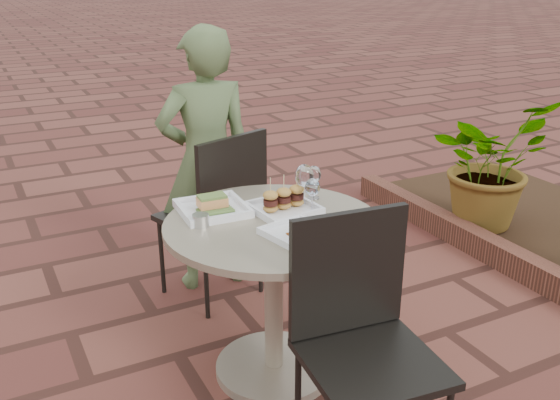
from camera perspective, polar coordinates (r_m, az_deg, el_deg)
name	(u,v)px	position (r m, az deg, el deg)	size (l,w,h in m)	color
ground	(300,380)	(2.86, 1.83, -16.11)	(60.00, 60.00, 0.00)	brown
cafe_table	(274,275)	(2.65, -0.58, -6.90)	(0.90, 0.90, 0.73)	gray
chair_far	(220,204)	(3.22, -5.48, -0.40)	(0.56, 0.56, 0.93)	black
chair_near	(360,324)	(2.22, 7.33, -11.17)	(0.48, 0.48, 0.93)	black
diner	(206,162)	(3.36, -6.75, 3.49)	(0.52, 0.34, 1.43)	#465830
plate_salmon	(213,207)	(2.65, -6.18, -0.67)	(0.29, 0.29, 0.08)	white
plate_sliders	(284,203)	(2.63, 0.35, -0.31)	(0.28, 0.28, 0.16)	white
plate_tuna	(297,232)	(2.41, 1.58, -2.96)	(0.27, 0.27, 0.03)	white
wine_glass_right	(312,188)	(2.60, 2.98, 1.07)	(0.06, 0.06, 0.15)	white
wine_glass_mid	(304,177)	(2.65, 2.24, 2.13)	(0.08, 0.08, 0.19)	white
wine_glass_far	(314,175)	(2.76, 3.11, 2.25)	(0.06, 0.06, 0.15)	white
steel_ramekin	(201,220)	(2.51, -7.26, -1.86)	(0.07, 0.07, 0.05)	silver
cutlery_set	(362,235)	(2.44, 7.51, -3.21)	(0.09, 0.19, 0.00)	silver
planter_curb	(514,262)	(3.91, 20.63, -5.29)	(0.12, 3.00, 0.15)	brown
potted_plant_a	(490,162)	(4.29, 18.61, 3.28)	(0.77, 0.67, 0.86)	#33662D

